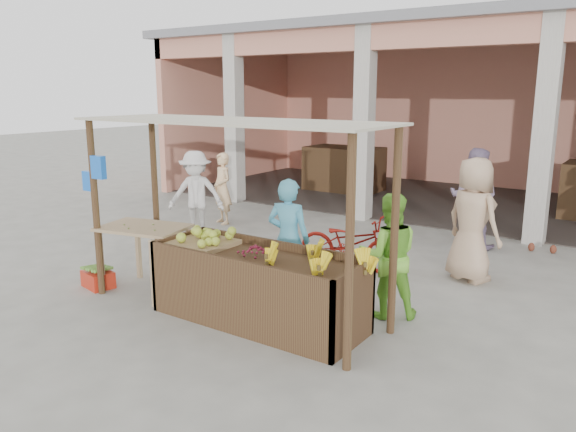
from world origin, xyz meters
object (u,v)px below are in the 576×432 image
Objects in this scene: vendor_blue at (288,235)px; vendor_green at (389,252)px; fruit_stall at (258,290)px; side_table at (144,236)px; motorcycle at (350,242)px; red_crate at (98,279)px.

vendor_green is at bearing 178.05° from vendor_blue.
side_table is at bearing -178.88° from fruit_stall.
fruit_stall is 0.99m from vendor_blue.
side_table is 3.29m from vendor_green.
fruit_stall is 1.64m from vendor_green.
motorcycle reaches higher than fruit_stall.
vendor_blue is at bearing 99.66° from fruit_stall.
side_table is 0.74× the size of vendor_blue.
side_table is 0.75× the size of motorcycle.
fruit_stall is 1.52× the size of motorcycle.
red_crate is at bearing -12.61° from vendor_green.
side_table is at bearing 17.38° from vendor_blue.
vendor_blue is (1.76, 0.90, 0.08)m from side_table.
fruit_stall is 2.39m from motorcycle.
vendor_green is (3.80, 1.36, 0.69)m from red_crate.
red_crate is at bearing 15.97° from vendor_blue.
vendor_green reaches higher than side_table.
motorcycle is at bearing 39.92° from side_table.
vendor_green is 0.95× the size of motorcycle.
motorcycle is at bearing -79.62° from vendor_green.
side_table is 0.79× the size of vendor_green.
motorcycle is at bearing -103.62° from vendor_blue.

